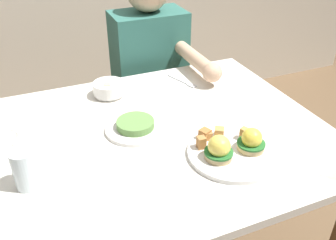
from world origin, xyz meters
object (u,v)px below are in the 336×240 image
object	(u,v)px
dining_table	(145,162)
water_glass_near	(26,171)
fruit_bowl	(109,89)
side_plate	(135,126)
fork	(183,82)
eggs_benedict_plate	(232,149)
diner_person	(152,75)

from	to	relation	value
dining_table	water_glass_near	xyz separation A→B (m)	(-0.36, -0.10, 0.16)
fruit_bowl	side_plate	world-z (taller)	fruit_bowl
fruit_bowl	fork	distance (m)	0.31
eggs_benedict_plate	fruit_bowl	world-z (taller)	eggs_benedict_plate
side_plate	diner_person	bearing A→B (deg)	64.31
water_glass_near	side_plate	distance (m)	0.38
eggs_benedict_plate	dining_table	bearing A→B (deg)	135.98
fork	dining_table	bearing A→B (deg)	-132.57
water_glass_near	diner_person	size ratio (longest dim) A/B	0.10
eggs_benedict_plate	side_plate	distance (m)	0.33
fruit_bowl	water_glass_near	xyz separation A→B (m)	(-0.33, -0.41, 0.02)
fruit_bowl	fork	size ratio (longest dim) A/B	0.79
dining_table	diner_person	xyz separation A→B (m)	(0.25, 0.60, 0.02)
fruit_bowl	water_glass_near	world-z (taller)	water_glass_near
fruit_bowl	water_glass_near	bearing A→B (deg)	-128.72
dining_table	water_glass_near	bearing A→B (deg)	-164.40
eggs_benedict_plate	diner_person	xyz separation A→B (m)	(0.05, 0.80, -0.11)
fruit_bowl	eggs_benedict_plate	bearing A→B (deg)	-65.13
side_plate	diner_person	size ratio (longest dim) A/B	0.18
fork	diner_person	bearing A→B (deg)	95.20
dining_table	fruit_bowl	xyz separation A→B (m)	(-0.03, 0.31, 0.14)
fruit_bowl	dining_table	bearing A→B (deg)	-84.34
dining_table	fork	xyz separation A→B (m)	(0.28, 0.31, 0.11)
fruit_bowl	water_glass_near	distance (m)	0.53
diner_person	eggs_benedict_plate	bearing A→B (deg)	-93.43
water_glass_near	fruit_bowl	bearing A→B (deg)	51.28
fruit_bowl	side_plate	bearing A→B (deg)	-86.51
dining_table	side_plate	bearing A→B (deg)	108.61
fruit_bowl	fork	world-z (taller)	fruit_bowl
water_glass_near	diner_person	distance (m)	0.94
dining_table	side_plate	size ratio (longest dim) A/B	6.00
water_glass_near	diner_person	world-z (taller)	diner_person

